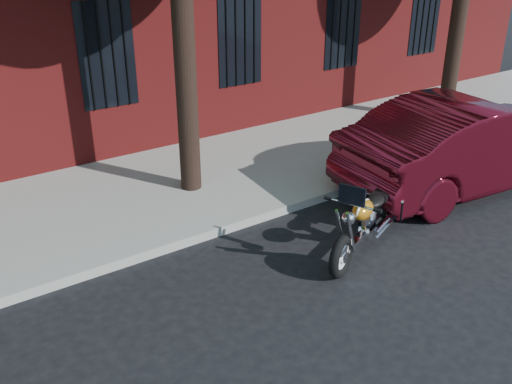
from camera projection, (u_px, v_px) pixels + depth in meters
ground at (263, 276)px, 7.86m from camera, size 120.00×120.00×0.00m
curb at (211, 232)px, 8.86m from camera, size 40.00×0.16×0.15m
sidewalk at (158, 191)px, 10.25m from camera, size 40.00×3.60×0.15m
motorcycle at (370, 219)px, 8.47m from camera, size 2.46×1.32×1.27m
car_maroon at (471, 143)px, 10.29m from camera, size 5.26×2.31×1.68m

